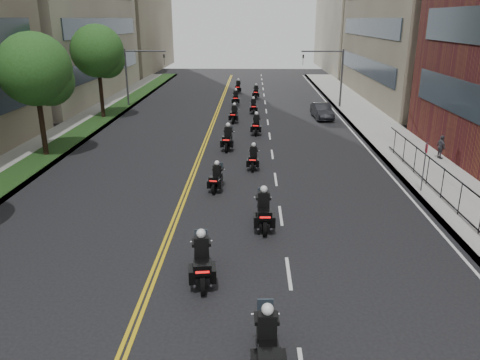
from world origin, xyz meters
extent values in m
cube|color=gray|center=(12.00, 25.00, 0.07)|extent=(4.00, 90.00, 0.15)
cube|color=gray|center=(-12.00, 25.00, 0.07)|extent=(4.00, 90.00, 0.15)
cube|color=#1F3D16|center=(-11.20, 25.00, 0.17)|extent=(2.00, 90.00, 0.04)
cube|color=#333F4C|center=(13.95, 48.00, 3.50)|extent=(0.12, 24.08, 1.80)
cube|color=#333F4C|center=(13.95, 48.00, 7.50)|extent=(0.12, 24.08, 1.80)
cube|color=#333F4C|center=(-13.95, 48.00, 3.50)|extent=(0.12, 24.08, 1.80)
cube|color=#333F4C|center=(-13.95, 48.00, 7.50)|extent=(0.12, 24.08, 1.80)
cylinder|color=black|center=(-11.20, 24.00, 2.55)|extent=(0.32, 0.32, 5.11)
sphere|color=#24531B|center=(-11.20, 24.00, 5.47)|extent=(4.40, 4.40, 4.40)
sphere|color=#24531B|center=(-10.60, 24.40, 4.75)|extent=(3.08, 3.08, 3.08)
cylinder|color=black|center=(-11.20, 36.00, 2.69)|extent=(0.32, 0.32, 5.39)
sphere|color=#24531B|center=(-11.20, 36.00, 5.78)|extent=(4.40, 4.40, 4.40)
sphere|color=#24531B|center=(-10.60, 36.40, 5.00)|extent=(3.08, 3.08, 3.08)
cylinder|color=#3F3F44|center=(10.50, 42.00, 2.80)|extent=(0.18, 0.18, 5.60)
cylinder|color=#3F3F44|center=(8.50, 42.00, 5.40)|extent=(4.00, 0.14, 0.14)
imported|color=black|center=(6.70, 42.00, 4.60)|extent=(0.16, 0.20, 1.00)
cylinder|color=#3F3F44|center=(-10.50, 42.00, 2.80)|extent=(0.18, 0.18, 5.60)
cylinder|color=#3F3F44|center=(-8.50, 42.00, 5.40)|extent=(4.00, 0.14, 0.14)
imported|color=black|center=(-6.70, 42.00, 4.60)|extent=(0.16, 0.20, 1.00)
cylinder|color=black|center=(2.28, 6.24, 0.36)|extent=(0.18, 0.73, 0.72)
cube|color=black|center=(2.31, 5.39, 0.66)|extent=(0.51, 1.46, 0.43)
cube|color=silver|center=(2.31, 5.44, 0.42)|extent=(0.43, 0.60, 0.32)
cube|color=black|center=(2.35, 4.54, 0.92)|extent=(0.57, 0.47, 0.34)
cube|color=black|center=(2.31, 5.44, 1.19)|extent=(0.48, 0.32, 0.66)
sphere|color=silver|center=(2.31, 5.45, 1.64)|extent=(0.31, 0.31, 0.31)
cylinder|color=black|center=(0.37, 8.64, 0.37)|extent=(0.24, 0.75, 0.74)
cylinder|color=black|center=(0.15, 10.37, 0.37)|extent=(0.24, 0.75, 0.74)
cube|color=black|center=(0.26, 9.50, 0.68)|extent=(0.64, 1.52, 0.44)
cube|color=silver|center=(0.25, 9.56, 0.43)|extent=(0.49, 0.65, 0.33)
cube|color=black|center=(0.37, 8.64, 0.94)|extent=(0.62, 0.52, 0.35)
cube|color=red|center=(0.39, 8.41, 0.92)|extent=(0.44, 0.09, 0.08)
cube|color=black|center=(0.25, 9.56, 1.22)|extent=(0.51, 0.36, 0.68)
sphere|color=silver|center=(0.25, 9.57, 1.68)|extent=(0.32, 0.32, 0.32)
cylinder|color=black|center=(2.43, 12.92, 0.37)|extent=(0.18, 0.74, 0.74)
cylinder|color=black|center=(2.37, 14.66, 0.37)|extent=(0.18, 0.74, 0.74)
cube|color=black|center=(2.40, 13.79, 0.67)|extent=(0.51, 1.48, 0.43)
cube|color=silver|center=(2.40, 13.85, 0.42)|extent=(0.43, 0.61, 0.33)
cube|color=black|center=(2.43, 12.92, 0.93)|extent=(0.58, 0.48, 0.35)
cube|color=red|center=(2.44, 12.70, 0.91)|extent=(0.43, 0.05, 0.08)
cube|color=black|center=(2.40, 13.85, 1.21)|extent=(0.49, 0.32, 0.67)
sphere|color=silver|center=(2.39, 13.86, 1.67)|extent=(0.31, 0.31, 0.31)
cylinder|color=black|center=(0.01, 17.61, 0.31)|extent=(0.21, 0.63, 0.62)
cylinder|color=black|center=(0.20, 19.06, 0.31)|extent=(0.21, 0.63, 0.62)
cube|color=black|center=(0.10, 18.33, 0.56)|extent=(0.54, 1.27, 0.36)
cube|color=silver|center=(0.11, 18.38, 0.35)|extent=(0.41, 0.54, 0.27)
cube|color=black|center=(0.01, 17.61, 0.78)|extent=(0.52, 0.44, 0.29)
cube|color=red|center=(-0.02, 17.42, 0.76)|extent=(0.36, 0.07, 0.06)
cube|color=black|center=(0.11, 18.38, 1.02)|extent=(0.43, 0.30, 0.56)
sphere|color=silver|center=(0.11, 18.39, 1.40)|extent=(0.26, 0.26, 0.26)
cylinder|color=black|center=(1.93, 21.27, 0.31)|extent=(0.16, 0.63, 0.62)
cylinder|color=black|center=(2.02, 22.73, 0.31)|extent=(0.16, 0.63, 0.62)
cube|color=black|center=(1.97, 22.00, 0.57)|extent=(0.46, 1.26, 0.37)
cube|color=silver|center=(1.98, 22.04, 0.36)|extent=(0.38, 0.52, 0.28)
cube|color=black|center=(1.93, 21.27, 0.79)|extent=(0.50, 0.41, 0.29)
cube|color=red|center=(1.92, 21.07, 0.77)|extent=(0.37, 0.05, 0.06)
cube|color=black|center=(1.98, 22.04, 1.03)|extent=(0.42, 0.28, 0.57)
sphere|color=silver|center=(1.98, 22.05, 1.41)|extent=(0.27, 0.27, 0.27)
cylinder|color=black|center=(0.21, 25.36, 0.36)|extent=(0.20, 0.74, 0.73)
cylinder|color=black|center=(0.33, 27.07, 0.36)|extent=(0.20, 0.74, 0.73)
cube|color=black|center=(0.27, 26.22, 0.66)|extent=(0.54, 1.47, 0.43)
cube|color=silver|center=(0.27, 26.27, 0.42)|extent=(0.44, 0.61, 0.32)
cube|color=black|center=(0.21, 25.36, 0.92)|extent=(0.58, 0.49, 0.34)
cube|color=red|center=(0.20, 25.14, 0.90)|extent=(0.43, 0.06, 0.07)
cube|color=black|center=(0.27, 26.27, 1.20)|extent=(0.49, 0.33, 0.66)
sphere|color=silver|center=(0.27, 26.28, 1.65)|extent=(0.31, 0.31, 0.31)
cylinder|color=black|center=(2.15, 29.89, 0.35)|extent=(0.18, 0.70, 0.69)
cylinder|color=black|center=(2.25, 31.51, 0.35)|extent=(0.18, 0.70, 0.69)
cube|color=black|center=(2.20, 30.70, 0.63)|extent=(0.51, 1.40, 0.41)
cube|color=silver|center=(2.20, 30.75, 0.40)|extent=(0.42, 0.58, 0.31)
cube|color=black|center=(2.15, 29.89, 0.87)|extent=(0.55, 0.46, 0.33)
cube|color=red|center=(2.13, 29.68, 0.85)|extent=(0.41, 0.06, 0.07)
cube|color=black|center=(2.20, 30.75, 1.14)|extent=(0.46, 0.31, 0.63)
sphere|color=silver|center=(2.20, 30.76, 1.57)|extent=(0.29, 0.29, 0.29)
cylinder|color=black|center=(0.28, 34.15, 0.33)|extent=(0.20, 0.68, 0.67)
cylinder|color=black|center=(0.44, 35.72, 0.33)|extent=(0.20, 0.68, 0.67)
cube|color=black|center=(0.36, 34.94, 0.61)|extent=(0.54, 1.36, 0.39)
cube|color=silver|center=(0.37, 34.98, 0.38)|extent=(0.43, 0.58, 0.30)
cube|color=black|center=(0.28, 34.15, 0.85)|extent=(0.55, 0.46, 0.32)
cube|color=red|center=(0.26, 33.95, 0.83)|extent=(0.40, 0.07, 0.07)
cube|color=black|center=(0.37, 34.98, 1.10)|extent=(0.46, 0.32, 0.61)
sphere|color=silver|center=(0.37, 34.99, 1.52)|extent=(0.29, 0.29, 0.29)
cylinder|color=black|center=(1.99, 38.28, 0.31)|extent=(0.15, 0.63, 0.62)
cylinder|color=black|center=(1.95, 39.75, 0.31)|extent=(0.15, 0.63, 0.62)
cube|color=black|center=(1.97, 39.01, 0.57)|extent=(0.42, 1.25, 0.37)
cube|color=silver|center=(1.97, 39.06, 0.36)|extent=(0.36, 0.51, 0.28)
cube|color=black|center=(1.99, 38.28, 0.79)|extent=(0.49, 0.40, 0.29)
cube|color=red|center=(2.00, 38.09, 0.77)|extent=(0.37, 0.04, 0.06)
cube|color=black|center=(1.97, 39.06, 1.03)|extent=(0.41, 0.27, 0.57)
sphere|color=silver|center=(1.97, 39.07, 1.41)|extent=(0.27, 0.27, 0.27)
cylinder|color=black|center=(0.18, 42.53, 0.34)|extent=(0.15, 0.69, 0.69)
cylinder|color=black|center=(0.16, 44.14, 0.34)|extent=(0.15, 0.69, 0.69)
cube|color=black|center=(0.17, 43.34, 0.62)|extent=(0.44, 1.37, 0.40)
cube|color=silver|center=(0.17, 43.39, 0.39)|extent=(0.39, 0.56, 0.30)
cube|color=black|center=(0.18, 42.53, 0.87)|extent=(0.53, 0.43, 0.32)
cube|color=red|center=(0.19, 42.32, 0.85)|extent=(0.40, 0.04, 0.07)
cube|color=black|center=(0.17, 43.39, 1.13)|extent=(0.45, 0.29, 0.62)
sphere|color=silver|center=(0.17, 43.40, 1.55)|extent=(0.29, 0.29, 0.29)
cylinder|color=black|center=(2.22, 46.74, 0.33)|extent=(0.17, 0.66, 0.66)
cylinder|color=black|center=(2.31, 48.28, 0.33)|extent=(0.17, 0.66, 0.66)
cube|color=black|center=(2.26, 47.51, 0.60)|extent=(0.48, 1.32, 0.39)
cube|color=silver|center=(2.27, 47.56, 0.38)|extent=(0.40, 0.55, 0.29)
cube|color=black|center=(2.22, 46.74, 0.83)|extent=(0.52, 0.43, 0.31)
cube|color=red|center=(2.21, 46.54, 0.81)|extent=(0.39, 0.05, 0.07)
cube|color=black|center=(2.27, 47.56, 1.08)|extent=(0.44, 0.29, 0.60)
sphere|color=silver|center=(2.27, 47.57, 1.49)|extent=(0.28, 0.28, 0.28)
cylinder|color=black|center=(0.14, 50.43, 0.35)|extent=(0.18, 0.70, 0.69)
cylinder|color=black|center=(0.22, 52.06, 0.35)|extent=(0.18, 0.70, 0.69)
cube|color=black|center=(0.18, 51.24, 0.63)|extent=(0.49, 1.39, 0.41)
cube|color=silver|center=(0.18, 51.29, 0.40)|extent=(0.41, 0.58, 0.31)
cube|color=black|center=(0.14, 50.43, 0.88)|extent=(0.55, 0.45, 0.33)
cube|color=red|center=(0.13, 50.21, 0.86)|extent=(0.41, 0.05, 0.07)
cube|color=black|center=(0.18, 51.29, 1.14)|extent=(0.46, 0.31, 0.63)
sphere|color=silver|center=(0.18, 51.30, 1.57)|extent=(0.30, 0.30, 0.30)
imported|color=black|center=(8.00, 36.68, 0.66)|extent=(1.69, 4.12, 1.33)
imported|color=#414047|center=(13.50, 23.82, 0.88)|extent=(0.50, 0.91, 1.46)
camera|label=1|loc=(1.90, -4.28, 8.33)|focal=35.00mm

